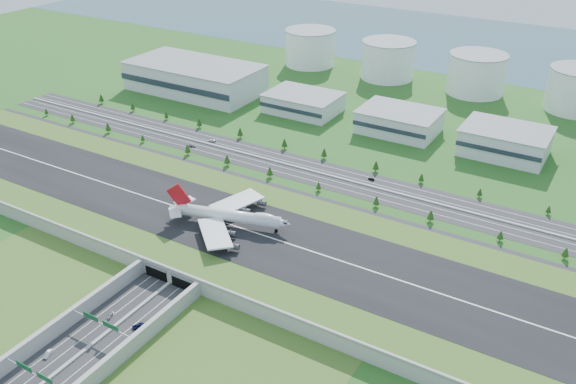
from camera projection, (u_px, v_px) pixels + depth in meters
The scene contains 22 objects.
ground at pixel (229, 236), 341.04m from camera, with size 1200.00×1200.00×0.00m, color #1C4615.
airfield_deck at pixel (228, 230), 339.00m from camera, with size 520.00×100.00×9.20m.
underpass_road at pixel (95, 336), 264.40m from camera, with size 38.80×120.40×8.00m.
sign_gantry_near at pixel (101, 324), 266.01m from camera, with size 38.70×0.70×9.80m.
sign_gantry_far at pixel (35, 375), 239.61m from camera, with size 38.70×0.70×9.80m.
north_expressway at pixel (311, 171), 412.68m from camera, with size 560.00×36.00×0.12m, color #28282B.
tree_row at pixel (317, 165), 410.08m from camera, with size 501.74×48.57×8.36m.
hangar_west at pixel (195, 78), 551.09m from camera, with size 120.00×60.00×25.00m, color silver.
hangar_mid_a at pixel (303, 103), 507.77m from camera, with size 58.00×42.00×15.00m, color silver.
hangar_mid_b at pixel (399, 121), 469.06m from camera, with size 58.00×42.00×17.00m, color silver.
hangar_mid_c at pixel (505, 142), 432.60m from camera, with size 58.00×42.00×19.00m, color silver.
fuel_tank_a at pixel (310, 48), 620.51m from camera, with size 50.00×50.00×35.00m, color white.
fuel_tank_b at pixel (388, 60), 582.27m from camera, with size 50.00×50.00×35.00m, color white.
fuel_tank_c at pixel (476, 74), 544.04m from camera, with size 50.00×50.00×35.00m, color white.
bay_water at pixel (472, 43), 703.12m from camera, with size 1200.00×260.00×0.06m, color #375969.
boeing_747 at pixel (229, 215), 333.24m from camera, with size 69.88×65.17×22.12m.
car_0 at pixel (110, 315), 280.29m from camera, with size 1.96×4.86×1.66m, color #A09FA4.
car_1 at pixel (48, 354), 258.35m from camera, with size 1.80×5.17×1.70m, color white.
car_2 at pixel (138, 326), 274.21m from camera, with size 2.55×5.52×1.53m, color #0B0D37.
car_4 at pixel (192, 146), 446.87m from camera, with size 2.02×5.02×1.71m, color #545458.
car_5 at pixel (371, 179), 400.68m from camera, with size 1.54×4.41×1.45m, color black.
car_7 at pixel (212, 140), 455.84m from camera, with size 2.37×5.84×1.69m, color white.
Camera 1 is at (175.78, -230.09, 184.89)m, focal length 38.00 mm.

